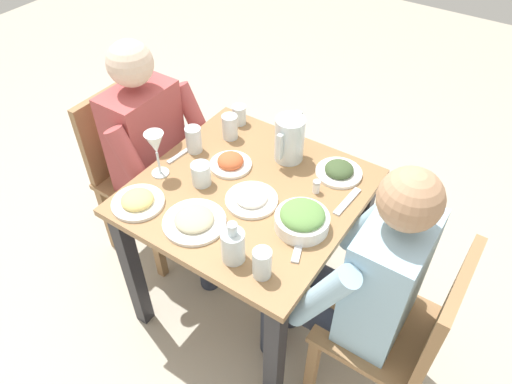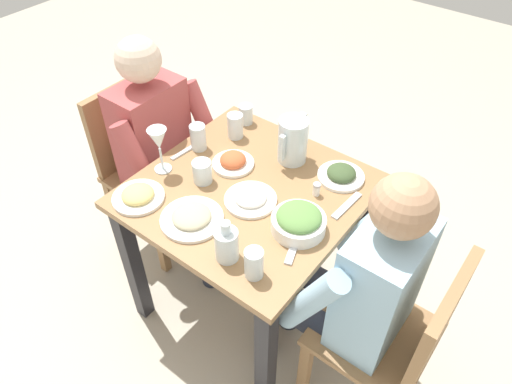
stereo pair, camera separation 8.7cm
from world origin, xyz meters
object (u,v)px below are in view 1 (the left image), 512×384
salad_bowl (302,219)px  water_glass_far_left (239,115)px  diner_far (358,278)px  water_pitcher (289,139)px  water_glass_near_left (201,174)px  plate_beans (194,220)px  water_glass_far_right (230,127)px  wine_glass (156,145)px  plate_rice_curry (231,162)px  diner_near (162,156)px  chair_near (135,165)px  chair_far (405,330)px  water_glass_near_right (194,140)px  dining_table (248,214)px  plate_yoghurt (252,198)px  plate_dolmas (339,171)px  oil_carafe (233,247)px  plate_fries (138,201)px  water_glass_center (262,263)px  salt_shaker (316,186)px

salad_bowl → water_glass_far_left: (-0.40, -0.55, 0.00)m
diner_far → water_pitcher: 0.61m
water_glass_near_left → plate_beans: bearing=31.5°
diner_far → water_glass_far_left: 0.91m
plate_beans → water_glass_far_right: size_ratio=2.08×
plate_beans → wine_glass: bearing=-115.5°
diner_far → plate_rice_curry: (-0.14, -0.65, 0.13)m
diner_near → water_glass_near_left: 0.39m
chair_near → chair_far: bearing=85.0°
water_glass_near_right → wine_glass: bearing=-5.8°
diner_near → wine_glass: (0.17, 0.17, 0.25)m
diner_near → plate_beans: 0.56m
dining_table → water_glass_near_left: water_glass_near_left is taller
wine_glass → diner_far: bearing=93.2°
chair_near → plate_yoghurt: bearing=82.3°
plate_dolmas → oil_carafe: size_ratio=1.12×
oil_carafe → dining_table: bearing=-153.6°
dining_table → diner_far: size_ratio=0.71×
diner_far → water_glass_near_right: diner_far is taller
chair_near → water_glass_far_right: bearing=110.9°
plate_rice_curry → water_glass_near_right: (0.00, -0.19, 0.04)m
chair_far → plate_rice_curry: chair_far is taller
plate_fries → dining_table: bearing=135.3°
diner_far → water_glass_far_right: size_ratio=10.62×
plate_fries → water_glass_far_right: bearing=175.6°
diner_far → water_glass_near_left: diner_far is taller
water_glass_near_left → plate_dolmas: bearing=129.4°
salad_bowl → water_glass_center: (0.25, -0.00, 0.01)m
water_pitcher → plate_yoghurt: (0.30, 0.02, -0.08)m
plate_beans → water_glass_far_left: size_ratio=2.63×
salad_bowl → plate_beans: 0.38m
plate_fries → wine_glass: (-0.18, -0.05, 0.12)m
plate_dolmas → water_glass_center: bearing=1.6°
chair_far → plate_dolmas: (-0.34, -0.46, 0.27)m
salad_bowl → plate_rice_curry: size_ratio=1.13×
diner_far → salt_shaker: size_ratio=21.57×
salad_bowl → water_glass_near_left: (0.01, -0.44, 0.00)m
chair_near → salt_shaker: chair_near is taller
water_pitcher → water_glass_far_right: size_ratio=1.73×
diner_near → plate_beans: (0.31, 0.45, 0.12)m
diner_near → plate_dolmas: diner_near is taller
diner_near → plate_rice_curry: 0.40m
diner_near → salad_bowl: diner_near is taller
plate_yoghurt → plate_dolmas: 0.38m
plate_fries → wine_glass: 0.22m
water_pitcher → wine_glass: bearing=-45.3°
diner_near → oil_carafe: bearing=61.5°
plate_rice_curry → oil_carafe: oil_carafe is taller
plate_fries → water_glass_near_left: water_glass_near_left is taller
chair_near → water_glass_near_right: chair_near is taller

